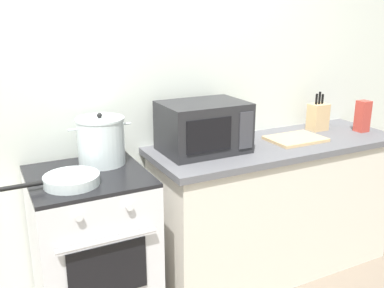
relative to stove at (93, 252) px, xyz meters
The scene contains 10 objects.
back_wall 1.09m from the stove, 29.72° to the left, with size 4.40×0.10×2.50m, color silver.
lower_cabinet_right 1.25m from the stove, ahead, with size 1.64×0.56×0.88m, color beige.
countertop_right 1.33m from the stove, ahead, with size 1.70×0.60×0.04m, color #59595E.
stove is the anchor object (origin of this frame).
stock_pot 0.62m from the stove, 48.14° to the left, with size 0.35×0.26×0.29m.
frying_pan 0.51m from the stove, 134.66° to the right, with size 0.47×0.27×0.05m.
microwave 0.95m from the stove, ahead, with size 0.50×0.37×0.30m.
cutting_board 1.46m from the stove, ahead, with size 0.36×0.26×0.02m, color tan.
knife_block 1.79m from the stove, ahead, with size 0.13×0.10×0.28m.
pasta_box 2.03m from the stove, ahead, with size 0.08×0.08×0.22m, color #B73D33.
Camera 1 is at (-0.80, -1.49, 1.71)m, focal length 39.81 mm.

